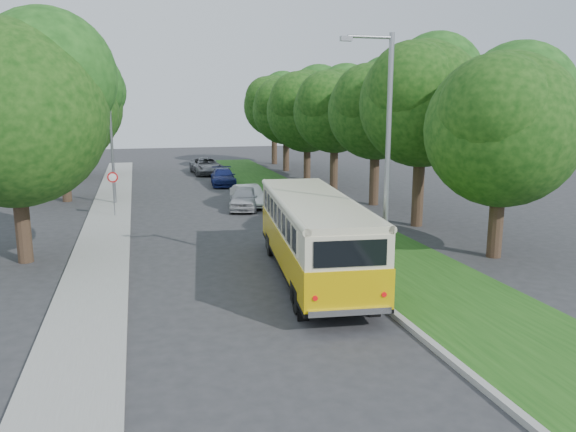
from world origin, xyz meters
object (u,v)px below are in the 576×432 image
object	(u,v)px
car_silver	(244,198)
car_blue	(223,177)
lamppost_near	(385,155)
car_grey	(206,166)
lamppost_far	(109,135)
car_white	(249,196)
vintage_bus	(313,237)

from	to	relation	value
car_silver	car_blue	distance (m)	9.92
lamppost_near	car_grey	size ratio (longest dim) A/B	1.60
car_blue	lamppost_far	bearing A→B (deg)	-134.45
lamppost_near	car_grey	distance (m)	32.24
lamppost_far	car_white	size ratio (longest dim) A/B	2.00
car_blue	car_white	bearing A→B (deg)	-83.93
lamppost_near	lamppost_far	size ratio (longest dim) A/B	1.07
car_white	car_blue	size ratio (longest dim) A/B	0.88
vintage_bus	car_grey	bearing A→B (deg)	96.24
car_silver	car_white	xyz separation A→B (m)	(0.43, 0.91, -0.03)
lamppost_near	lamppost_far	distance (m)	20.53
car_white	car_blue	xyz separation A→B (m)	(-0.16, 9.00, 0.00)
lamppost_near	car_white	bearing A→B (deg)	94.33
car_blue	car_grey	distance (m)	7.05
lamppost_far	car_grey	distance (m)	15.65
car_white	car_grey	distance (m)	16.05
car_silver	car_grey	distance (m)	16.96
lamppost_near	car_blue	bearing A→B (deg)	93.13
vintage_bus	car_silver	distance (m)	13.33
lamppost_far	car_blue	distance (m)	10.51
car_white	car_grey	size ratio (longest dim) A/B	0.75
car_grey	car_silver	bearing A→B (deg)	-92.13
vintage_bus	car_grey	xyz separation A→B (m)	(0.02, 30.26, -0.75)
car_white	car_blue	bearing A→B (deg)	84.85
car_blue	vintage_bus	bearing A→B (deg)	-85.89
vintage_bus	car_grey	world-z (taller)	vintage_bus
lamppost_near	vintage_bus	size ratio (longest dim) A/B	0.82
car_silver	car_blue	size ratio (longest dim) A/B	0.89
car_silver	car_blue	bearing A→B (deg)	103.73
lamppost_far	car_white	world-z (taller)	lamppost_far
lamppost_near	vintage_bus	xyz separation A→B (m)	(-1.76, 1.72, -2.92)
lamppost_far	car_blue	xyz separation A→B (m)	(7.54, 6.44, -3.50)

